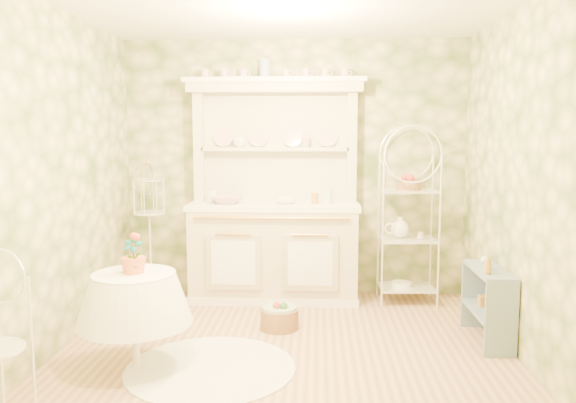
{
  "coord_description": "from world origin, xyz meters",
  "views": [
    {
      "loc": [
        0.25,
        -4.18,
        1.71
      ],
      "look_at": [
        0.0,
        0.5,
        1.15
      ],
      "focal_mm": 35.0,
      "sensor_mm": 36.0,
      "label": 1
    }
  ],
  "objects_px": {
    "round_table": "(135,322)",
    "floor_basket": "(279,317)",
    "side_shelf": "(488,304)",
    "birdcage_stand": "(150,235)",
    "bakers_rack": "(408,221)",
    "kitchen_dresser": "(274,190)"
  },
  "relations": [
    {
      "from": "round_table",
      "to": "floor_basket",
      "type": "height_order",
      "value": "round_table"
    },
    {
      "from": "side_shelf",
      "to": "birdcage_stand",
      "type": "height_order",
      "value": "birdcage_stand"
    },
    {
      "from": "round_table",
      "to": "birdcage_stand",
      "type": "xyz_separation_m",
      "value": [
        -0.4,
        1.73,
        0.33
      ]
    },
    {
      "from": "bakers_rack",
      "to": "floor_basket",
      "type": "height_order",
      "value": "bakers_rack"
    },
    {
      "from": "birdcage_stand",
      "to": "floor_basket",
      "type": "height_order",
      "value": "birdcage_stand"
    },
    {
      "from": "kitchen_dresser",
      "to": "birdcage_stand",
      "type": "bearing_deg",
      "value": -176.73
    },
    {
      "from": "kitchen_dresser",
      "to": "bakers_rack",
      "type": "xyz_separation_m",
      "value": [
        1.37,
        -0.03,
        -0.3
      ]
    },
    {
      "from": "side_shelf",
      "to": "round_table",
      "type": "height_order",
      "value": "round_table"
    },
    {
      "from": "birdcage_stand",
      "to": "floor_basket",
      "type": "distance_m",
      "value": 1.73
    },
    {
      "from": "kitchen_dresser",
      "to": "round_table",
      "type": "height_order",
      "value": "kitchen_dresser"
    },
    {
      "from": "birdcage_stand",
      "to": "floor_basket",
      "type": "bearing_deg",
      "value": -30.9
    },
    {
      "from": "kitchen_dresser",
      "to": "birdcage_stand",
      "type": "relative_size",
      "value": 1.68
    },
    {
      "from": "bakers_rack",
      "to": "round_table",
      "type": "bearing_deg",
      "value": -143.94
    },
    {
      "from": "kitchen_dresser",
      "to": "floor_basket",
      "type": "xyz_separation_m",
      "value": [
        0.12,
        -0.91,
        -1.04
      ]
    },
    {
      "from": "kitchen_dresser",
      "to": "bakers_rack",
      "type": "height_order",
      "value": "kitchen_dresser"
    },
    {
      "from": "kitchen_dresser",
      "to": "side_shelf",
      "type": "xyz_separation_m",
      "value": [
        1.86,
        -1.12,
        -0.83
      ]
    },
    {
      "from": "bakers_rack",
      "to": "round_table",
      "type": "height_order",
      "value": "bakers_rack"
    },
    {
      "from": "kitchen_dresser",
      "to": "birdcage_stand",
      "type": "xyz_separation_m",
      "value": [
        -1.28,
        -0.07,
        -0.46
      ]
    },
    {
      "from": "side_shelf",
      "to": "floor_basket",
      "type": "distance_m",
      "value": 1.77
    },
    {
      "from": "kitchen_dresser",
      "to": "side_shelf",
      "type": "height_order",
      "value": "kitchen_dresser"
    },
    {
      "from": "floor_basket",
      "to": "bakers_rack",
      "type": "bearing_deg",
      "value": 35.25
    },
    {
      "from": "round_table",
      "to": "side_shelf",
      "type": "bearing_deg",
      "value": 14.03
    }
  ]
}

